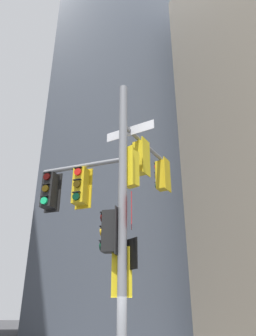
# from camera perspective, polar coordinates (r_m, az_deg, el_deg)

# --- Properties ---
(building_mid_block) EXTENTS (15.83, 15.83, 51.43)m
(building_mid_block) POSITION_cam_1_polar(r_m,az_deg,el_deg) (41.40, -1.99, 10.48)
(building_mid_block) COLOR #4C5460
(building_mid_block) RESTS_ON ground
(signal_pole_assembly) EXTENTS (4.10, 2.57, 8.23)m
(signal_pole_assembly) POSITION_cam_1_polar(r_m,az_deg,el_deg) (8.36, -1.91, -6.28)
(signal_pole_assembly) COLOR gray
(signal_pole_assembly) RESTS_ON ground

